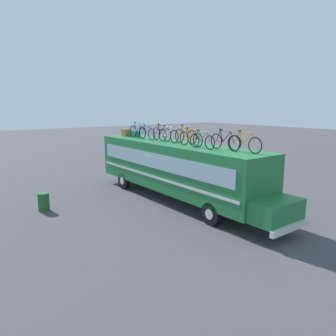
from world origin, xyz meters
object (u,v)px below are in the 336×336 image
(luggage_bag_2, at_px, (136,134))
(rooftop_bicycle_3, at_px, (161,134))
(luggage_bag_1, at_px, (126,133))
(rooftop_bicycle_9, at_px, (245,143))
(rooftop_bicycle_7, at_px, (202,141))
(rooftop_bicycle_8, at_px, (225,141))
(rooftop_bicycle_2, at_px, (147,133))
(rooftop_bicycle_1, at_px, (138,131))
(rooftop_bicycle_5, at_px, (185,136))
(trash_bin, at_px, (44,202))
(bus, at_px, (176,167))
(rooftop_bicycle_4, at_px, (168,135))
(rooftop_bicycle_6, at_px, (191,138))

(luggage_bag_2, height_order, rooftop_bicycle_3, rooftop_bicycle_3)
(luggage_bag_1, distance_m, rooftop_bicycle_9, 9.48)
(rooftop_bicycle_7, xyz_separation_m, rooftop_bicycle_9, (1.98, 0.61, 0.02))
(rooftop_bicycle_3, height_order, rooftop_bicycle_8, rooftop_bicycle_3)
(luggage_bag_1, bearing_deg, rooftop_bicycle_7, -1.87)
(rooftop_bicycle_2, distance_m, rooftop_bicycle_8, 5.87)
(rooftop_bicycle_3, bearing_deg, rooftop_bicycle_8, -0.47)
(luggage_bag_1, bearing_deg, rooftop_bicycle_1, -3.71)
(rooftop_bicycle_8, bearing_deg, rooftop_bicycle_1, -177.18)
(rooftop_bicycle_5, height_order, trash_bin, rooftop_bicycle_5)
(rooftop_bicycle_8, bearing_deg, luggage_bag_1, -178.42)
(bus, relative_size, rooftop_bicycle_4, 7.47)
(rooftop_bicycle_7, bearing_deg, rooftop_bicycle_8, 26.16)
(luggage_bag_2, relative_size, rooftop_bicycle_3, 0.35)
(rooftop_bicycle_8, bearing_deg, trash_bin, -132.45)
(trash_bin, bearing_deg, rooftop_bicycle_7, 50.50)
(luggage_bag_1, xyz_separation_m, rooftop_bicycle_5, (5.51, 0.43, 0.17))
(rooftop_bicycle_5, bearing_deg, bus, -145.39)
(bus, relative_size, rooftop_bicycle_3, 7.49)
(bus, relative_size, rooftop_bicycle_7, 7.85)
(rooftop_bicycle_8, relative_size, rooftop_bicycle_9, 0.99)
(luggage_bag_2, relative_size, rooftop_bicycle_4, 0.35)
(rooftop_bicycle_1, xyz_separation_m, rooftop_bicycle_8, (6.86, 0.34, -0.02))
(bus, xyz_separation_m, rooftop_bicycle_5, (0.42, 0.29, 1.68))
(luggage_bag_2, bearing_deg, trash_bin, -74.51)
(rooftop_bicycle_4, distance_m, rooftop_bicycle_7, 2.98)
(trash_bin, bearing_deg, rooftop_bicycle_5, 66.38)
(rooftop_bicycle_1, height_order, rooftop_bicycle_2, rooftop_bicycle_1)
(rooftop_bicycle_4, xyz_separation_m, rooftop_bicycle_7, (2.97, -0.29, -0.03))
(bus, xyz_separation_m, rooftop_bicycle_9, (4.39, 0.23, 1.66))
(luggage_bag_1, distance_m, luggage_bag_2, 0.89)
(bus, relative_size, rooftop_bicycle_2, 7.96)
(rooftop_bicycle_7, bearing_deg, trash_bin, -129.50)
(bus, distance_m, rooftop_bicycle_9, 4.70)
(rooftop_bicycle_3, height_order, trash_bin, rooftop_bicycle_3)
(rooftop_bicycle_2, distance_m, rooftop_bicycle_6, 3.90)
(luggage_bag_2, bearing_deg, rooftop_bicycle_1, -22.24)
(rooftop_bicycle_4, xyz_separation_m, rooftop_bicycle_6, (1.98, -0.12, -0.01))
(rooftop_bicycle_4, bearing_deg, rooftop_bicycle_8, 2.79)
(bus, height_order, rooftop_bicycle_7, rooftop_bicycle_7)
(luggage_bag_1, bearing_deg, luggage_bag_2, 13.17)
(rooftop_bicycle_5, relative_size, rooftop_bicycle_6, 1.03)
(luggage_bag_1, relative_size, rooftop_bicycle_8, 0.32)
(rooftop_bicycle_5, bearing_deg, rooftop_bicycle_6, -26.79)
(rooftop_bicycle_1, distance_m, rooftop_bicycle_3, 2.00)
(luggage_bag_1, height_order, rooftop_bicycle_2, rooftop_bicycle_2)
(luggage_bag_1, height_order, trash_bin, luggage_bag_1)
(rooftop_bicycle_4, bearing_deg, bus, 10.01)
(rooftop_bicycle_1, distance_m, rooftop_bicycle_2, 1.00)
(luggage_bag_2, xyz_separation_m, rooftop_bicycle_9, (8.61, 0.17, 0.19))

